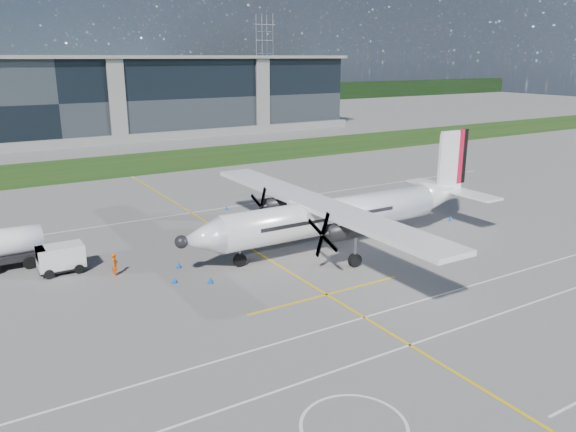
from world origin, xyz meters
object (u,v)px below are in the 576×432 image
Objects in this scene: pylon_east at (265,58)px; baggage_tug at (61,259)px; safety_cone_nose_stbd at (179,265)px; safety_cone_tail at (451,218)px; safety_cone_stbdwing at (227,208)px; safety_cone_fwd at (174,280)px; turboprop_aircraft at (343,194)px; ground_crew_person at (115,263)px; safety_cone_nose_port at (211,280)px.

pylon_east is 172.54m from baggage_tug.
baggage_tug is at bearing -124.08° from pylon_east.
safety_cone_tail is (27.19, -1.63, 0.00)m from safety_cone_nose_stbd.
safety_cone_tail is 1.00× the size of safety_cone_stbdwing.
safety_cone_fwd is 1.00× the size of safety_cone_nose_stbd.
turboprop_aircraft is 14.18m from safety_cone_tail.
pylon_east reaches higher than ground_crew_person.
safety_cone_fwd is (-90.00, -148.76, -14.75)m from pylon_east.
baggage_tug reaches higher than safety_cone_nose_port.
turboprop_aircraft is 15.55m from safety_cone_fwd.
ground_crew_person reaches higher than safety_cone_nose_port.
pylon_east is 166.49m from turboprop_aircraft.
baggage_tug reaches higher than safety_cone_tail.
turboprop_aircraft is 22.36m from baggage_tug.
safety_cone_fwd and safety_cone_nose_port have the same top height.
pylon_east is at bearing 58.75° from safety_cone_nose_stbd.
safety_cone_nose_port is at bearing -31.91° from safety_cone_fwd.
pylon_east is at bearing 63.15° from turboprop_aircraft.
safety_cone_nose_port is at bearing -104.87° from ground_crew_person.
ground_crew_person is 4.80m from safety_cone_fwd.
safety_cone_fwd is at bearing -126.13° from safety_cone_stbdwing.
safety_cone_stbdwing is at bearing 28.00° from baggage_tug.
safety_cone_nose_stbd and safety_cone_stbdwing have the same top height.
safety_cone_fwd is 19.63m from safety_cone_stbdwing.
safety_cone_nose_stbd is at bearing 63.37° from safety_cone_fwd.
pylon_east reaches higher than safety_cone_nose_stbd.
baggage_tug is 20.33m from safety_cone_stbdwing.
pylon_east reaches higher than safety_cone_tail.
safety_cone_nose_port is (8.53, -7.67, -0.78)m from baggage_tug.
pylon_east is at bearing 59.67° from safety_cone_nose_port.
safety_cone_nose_stbd is (7.67, -3.71, -0.78)m from baggage_tug.
safety_cone_fwd and safety_cone_stbdwing have the same top height.
turboprop_aircraft is at bearing 1.98° from safety_cone_fwd.
ground_crew_person is (3.18, -2.79, -0.04)m from baggage_tug.
ground_crew_person is 3.98× the size of safety_cone_nose_stbd.
ground_crew_person is at bearing -140.11° from safety_cone_stbdwing.
pylon_east is 15.09× the size of ground_crew_person.
safety_cone_nose_stbd is (1.31, 2.61, 0.00)m from safety_cone_fwd.
baggage_tug reaches higher than safety_cone_nose_stbd.
safety_cone_nose_stbd is 27.23m from safety_cone_tail.
turboprop_aircraft is at bearing -71.90° from ground_crew_person.
turboprop_aircraft is 18.71m from ground_crew_person.
pylon_east is at bearing -5.16° from ground_crew_person.
turboprop_aircraft is 8.63× the size of baggage_tug.
safety_cone_tail is 26.43m from safety_cone_nose_port.
ground_crew_person is 7.27m from safety_cone_nose_port.
turboprop_aircraft is 59.43× the size of safety_cone_stbdwing.
safety_cone_fwd is at bearing -110.48° from ground_crew_person.
turboprop_aircraft reaches higher than safety_cone_fwd.
safety_cone_nose_stbd is 1.00× the size of safety_cone_nose_port.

